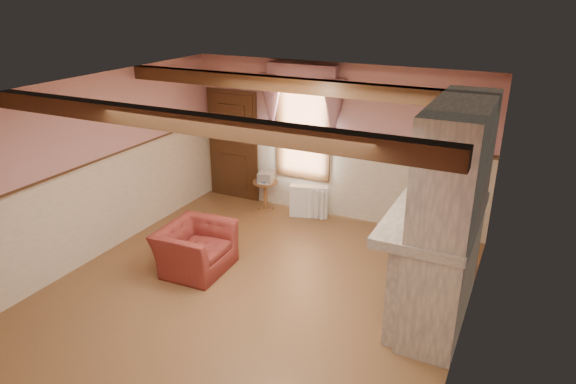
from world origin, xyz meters
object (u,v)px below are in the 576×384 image
at_px(armchair, 195,248).
at_px(side_table, 265,194).
at_px(mantel_clock, 448,184).
at_px(radiator, 309,201).
at_px(bowl, 437,207).
at_px(oil_lamp, 440,195).

bearing_deg(armchair, side_table, 1.29).
bearing_deg(side_table, mantel_clock, -20.26).
relative_size(armchair, mantel_clock, 4.42).
distance_m(armchair, radiator, 2.62).
height_order(radiator, bowl, bowl).
xyz_separation_m(mantel_clock, oil_lamp, (0.00, -0.56, 0.04)).
relative_size(side_table, radiator, 0.79).
bearing_deg(radiator, mantel_clock, -42.93).
bearing_deg(oil_lamp, bowl, -90.00).
height_order(side_table, bowl, bowl).
xyz_separation_m(side_table, bowl, (3.51, -2.00, 1.18)).
bearing_deg(oil_lamp, mantel_clock, 90.00).
distance_m(bowl, oil_lamp, 0.17).
xyz_separation_m(bowl, mantel_clock, (0.00, 0.70, 0.06)).
xyz_separation_m(radiator, mantel_clock, (2.59, -1.30, 1.22)).
bearing_deg(bowl, side_table, 150.33).
xyz_separation_m(radiator, oil_lamp, (2.59, -1.86, 1.26)).
distance_m(side_table, mantel_clock, 3.94).
xyz_separation_m(bowl, oil_lamp, (0.00, 0.14, 0.10)).
bearing_deg(bowl, oil_lamp, 90.00).
relative_size(side_table, oil_lamp, 1.96).
relative_size(armchair, side_table, 1.93).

